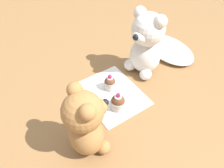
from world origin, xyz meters
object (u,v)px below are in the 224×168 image
at_px(teddy_bear_cream, 146,44).
at_px(cupcake_near_cream_bear, 110,83).
at_px(teddy_bear_tan, 86,123).
at_px(cupcake_near_tan_bear, 118,102).

xyz_separation_m(teddy_bear_cream, cupcake_near_cream_bear, (0.01, -0.18, -0.10)).
distance_m(teddy_bear_tan, cupcake_near_tan_bear, 0.20).
relative_size(teddy_bear_tan, cupcake_near_cream_bear, 3.61).
xyz_separation_m(teddy_bear_cream, cupcake_near_tan_bear, (0.11, -0.21, -0.10)).
bearing_deg(teddy_bear_cream, cupcake_near_cream_bear, -97.51).
bearing_deg(cupcake_near_tan_bear, teddy_bear_tan, -66.08).
bearing_deg(cupcake_near_tan_bear, teddy_bear_cream, 118.15).
bearing_deg(cupcake_near_cream_bear, cupcake_near_tan_bear, -17.14).
distance_m(teddy_bear_cream, cupcake_near_tan_bear, 0.26).
bearing_deg(teddy_bear_tan, teddy_bear_cream, -57.87).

